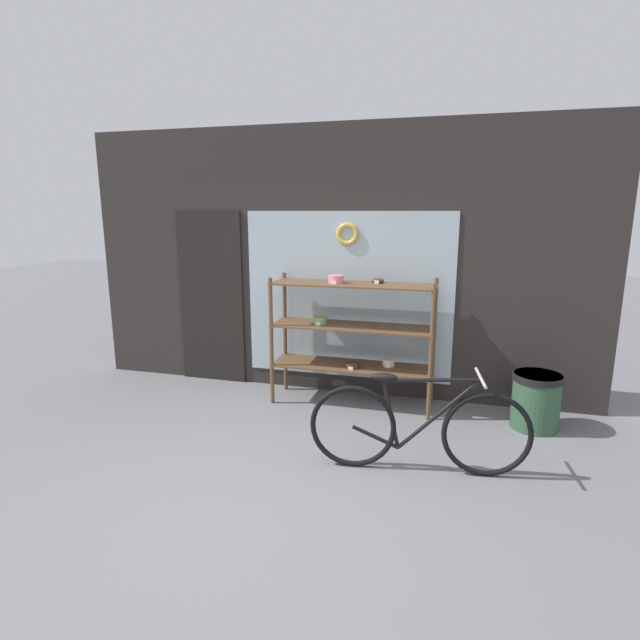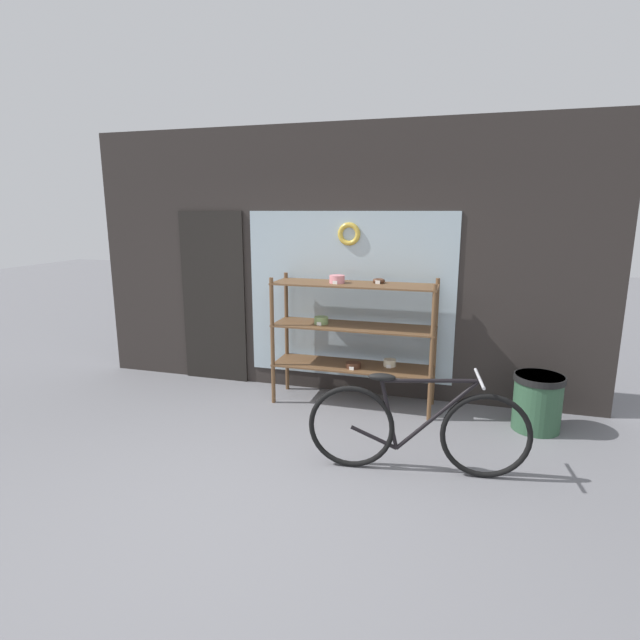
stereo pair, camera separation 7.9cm
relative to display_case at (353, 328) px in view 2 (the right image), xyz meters
name	(u,v)px [view 2 (the right image)]	position (x,y,z in m)	size (l,w,h in m)	color
ground_plane	(252,492)	(-0.33, -1.98, -0.86)	(30.00, 30.00, 0.00)	slate
storefront_facade	(329,265)	(-0.37, 0.38, 0.63)	(6.00, 0.13, 3.04)	#2D2826
display_case	(353,328)	(0.00, 0.00, 0.00)	(1.75, 0.49, 1.43)	brown
bicycle	(416,429)	(0.83, -1.31, -0.48)	(1.78, 0.46, 0.85)	black
trash_bin	(538,400)	(1.88, -0.15, -0.56)	(0.48, 0.48, 0.56)	#2D5138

